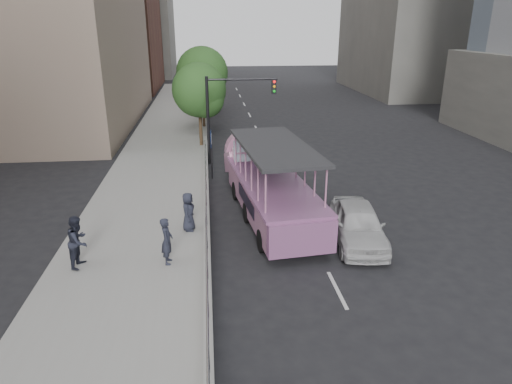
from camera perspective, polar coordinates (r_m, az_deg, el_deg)
The scene contains 14 objects.
ground at distance 16.62m, azimuth 4.87°, elevation -8.59°, with size 160.00×160.00×0.00m, color black.
sidewalk at distance 25.66m, azimuth -12.14°, elevation 2.00°, with size 5.50×80.00×0.30m, color gray.
kerb_wall at distance 17.92m, azimuth -6.18°, elevation -4.67°, with size 0.24×30.00×0.36m, color #A6A6A1.
guardrail at distance 17.65m, azimuth -6.26°, elevation -2.72°, with size 0.07×22.00×0.71m.
duck_boat at distance 20.45m, azimuth 1.35°, elevation 1.04°, with size 3.58×10.47×3.41m.
car at distance 18.03m, azimuth 12.62°, elevation -3.91°, with size 1.81×4.49×1.53m, color silver.
pedestrian_near at distance 15.75m, azimuth -11.07°, elevation -6.01°, with size 0.61×0.40×1.66m, color #222533.
pedestrian_mid at distance 16.37m, azimuth -21.32°, elevation -5.76°, with size 0.88×0.69×1.81m, color #222533.
pedestrian_far at distance 18.08m, azimuth -8.46°, elevation -2.46°, with size 0.77×0.50×1.57m, color #222533.
parking_sign at distance 24.74m, azimuth -5.60°, elevation 5.40°, with size 0.09×0.60×2.67m.
traffic_signal at distance 27.16m, azimuth -3.52°, elevation 10.71°, with size 4.20×0.32×5.20m.
street_tree_near at distance 30.48m, azimuth -6.93°, elevation 12.26°, with size 3.52×3.52×5.72m.
street_tree_far at distance 36.38m, azimuth -6.58°, elevation 14.34°, with size 3.97×3.97×6.45m.
midrise_stone_b at distance 79.37m, azimuth -16.76°, elevation 20.96°, with size 16.00×14.00×20.00m, color slate.
Camera 1 is at (-2.94, -14.26, 8.01)m, focal length 32.00 mm.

